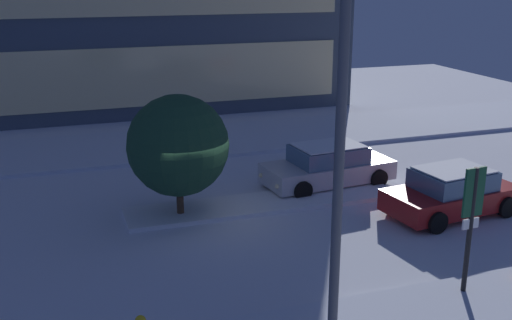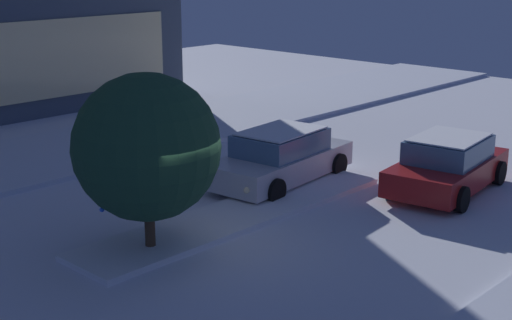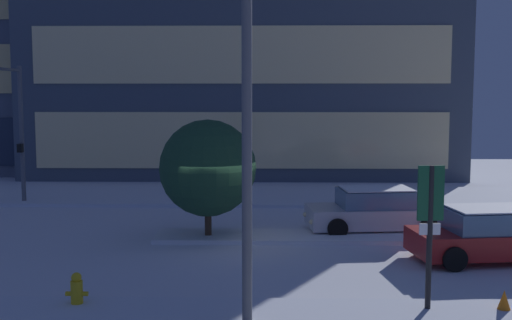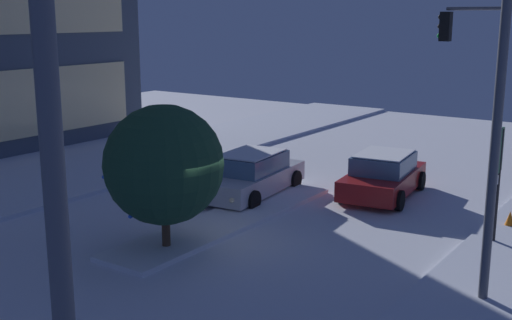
{
  "view_description": "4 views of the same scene",
  "coord_description": "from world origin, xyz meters",
  "views": [
    {
      "loc": [
        -3.96,
        -17.13,
        7.28
      ],
      "look_at": [
        1.64,
        -0.53,
        1.88
      ],
      "focal_mm": 43.0,
      "sensor_mm": 36.0,
      "label": 1
    },
    {
      "loc": [
        -9.68,
        -11.38,
        6.15
      ],
      "look_at": [
        1.48,
        -0.86,
        1.84
      ],
      "focal_mm": 52.01,
      "sensor_mm": 36.0,
      "label": 2
    },
    {
      "loc": [
        1.36,
        -19.45,
        4.6
      ],
      "look_at": [
        1.0,
        -0.14,
        2.6
      ],
      "focal_mm": 44.17,
      "sensor_mm": 36.0,
      "label": 3
    },
    {
      "loc": [
        -12.27,
        -10.71,
        6.01
      ],
      "look_at": [
        2.0,
        -0.76,
        2.09
      ],
      "focal_mm": 45.33,
      "sensor_mm": 36.0,
      "label": 4
    }
  ],
  "objects": [
    {
      "name": "decorated_tree_median",
      "position": [
        -0.54,
        0.32,
        2.3
      ],
      "size": [
        3.08,
        3.08,
        3.84
      ],
      "color": "#473323",
      "rests_on": "ground"
    },
    {
      "name": "street_lamp_arched",
      "position": [
        0.88,
        -6.66,
        5.25
      ],
      "size": [
        0.64,
        2.77,
        8.13
      ],
      "rotation": [
        0.0,
        0.0,
        1.67
      ],
      "color": "#565960",
      "rests_on": "ground"
    },
    {
      "name": "curb_strip_far",
      "position": [
        0.0,
        8.54,
        0.07
      ],
      "size": [
        52.0,
        5.2,
        0.14
      ],
      "primitive_type": "cube",
      "color": "silver",
      "rests_on": "ground"
    },
    {
      "name": "ground",
      "position": [
        0.0,
        0.0,
        0.0
      ],
      "size": [
        52.0,
        52.0,
        0.0
      ],
      "primitive_type": "plane",
      "color": "silver"
    },
    {
      "name": "car_far",
      "position": [
        5.02,
        1.56,
        0.71
      ],
      "size": [
        4.82,
        2.46,
        1.49
      ],
      "rotation": [
        0.0,
        0.0,
        3.24
      ],
      "color": "#B7B7C1",
      "rests_on": "ground"
    },
    {
      "name": "construction_cone",
      "position": [
        6.31,
        -6.59,
        0.28
      ],
      "size": [
        0.36,
        0.36,
        0.55
      ],
      "primitive_type": "cone",
      "color": "orange",
      "rests_on": "ground"
    },
    {
      "name": "parking_info_sign",
      "position": [
        4.73,
        -6.56,
        2.03
      ],
      "size": [
        0.55,
        0.12,
        3.16
      ],
      "rotation": [
        0.0,
        0.0,
        1.66
      ],
      "color": "black",
      "rests_on": "ground"
    },
    {
      "name": "fire_hydrant",
      "position": [
        -2.74,
        -6.38,
        0.39
      ],
      "size": [
        0.48,
        0.26,
        0.82
      ],
      "color": "gold",
      "rests_on": "ground"
    },
    {
      "name": "median_strip",
      "position": [
        2.27,
        0.43,
        0.07
      ],
      "size": [
        9.0,
        1.8,
        0.14
      ],
      "primitive_type": "cube",
      "color": "silver",
      "rests_on": "ground"
    },
    {
      "name": "office_tower_secondary",
      "position": [
        -14.75,
        19.56,
        10.07
      ],
      "size": [
        11.26,
        8.67,
        20.14
      ],
      "color": "#4C5466",
      "rests_on": "ground"
    },
    {
      "name": "car_near",
      "position": [
        7.51,
        -2.15,
        0.71
      ],
      "size": [
        4.47,
        2.54,
        1.49
      ],
      "rotation": [
        0.0,
        0.0,
        0.13
      ],
      "color": "maroon",
      "rests_on": "ground"
    }
  ]
}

